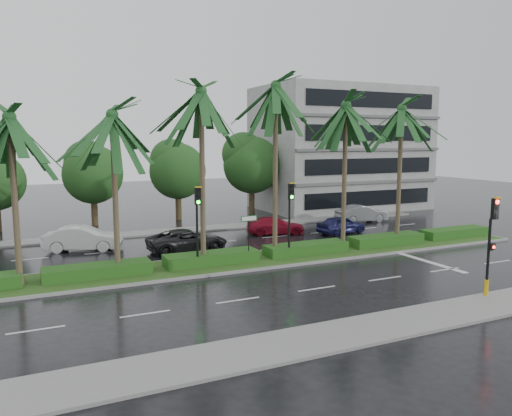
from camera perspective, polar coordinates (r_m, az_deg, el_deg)
name	(u,v)px	position (r m, az deg, el deg)	size (l,w,h in m)	color
ground	(269,265)	(27.88, 1.47, -6.48)	(120.00, 120.00, 0.00)	black
near_sidewalk	(391,325)	(19.70, 15.22, -12.73)	(40.00, 2.40, 0.12)	gray
far_sidewalk	(199,229)	(38.73, -6.52, -2.39)	(40.00, 2.00, 0.12)	gray
median	(261,259)	(28.73, 0.57, -5.89)	(36.00, 4.00, 0.15)	gray
hedge	(261,253)	(28.65, 0.57, -5.16)	(35.20, 1.40, 0.60)	#134516
lane_markings	(319,261)	(28.97, 7.25, -5.98)	(34.00, 13.06, 0.01)	silver
palm_row	(240,116)	(27.45, -1.81, 10.50)	(26.30, 4.20, 10.54)	#483F29
signal_near	(491,242)	(23.78, 25.27, -3.55)	(0.34, 0.45, 4.36)	black
signal_median_left	(198,215)	(26.05, -6.70, -0.82)	(0.34, 0.42, 4.36)	black
signal_median_right	(290,209)	(28.25, 3.94, -0.11)	(0.34, 0.42, 4.36)	black
street_sign	(249,227)	(27.44, -0.84, -2.17)	(0.95, 0.09, 2.60)	black
bg_trees	(192,167)	(43.90, -7.36, 4.66)	(32.62, 5.26, 7.59)	#3D2F1B
building	(340,149)	(51.24, 9.55, 6.71)	(16.00, 10.00, 12.00)	gray
car_white	(83,238)	(32.99, -19.15, -3.30)	(4.68, 1.63, 1.54)	silver
car_darkgrey	(188,240)	(31.29, -7.83, -3.67)	(4.99, 2.30, 1.39)	black
car_red	(275,226)	(36.65, 2.22, -2.03)	(4.30, 1.75, 1.25)	maroon
car_blue	(341,225)	(37.35, 9.71, -1.89)	(3.90, 1.57, 1.33)	#191B4B
car_grey	(361,214)	(42.79, 11.96, -0.63)	(4.44, 1.55, 1.46)	slate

